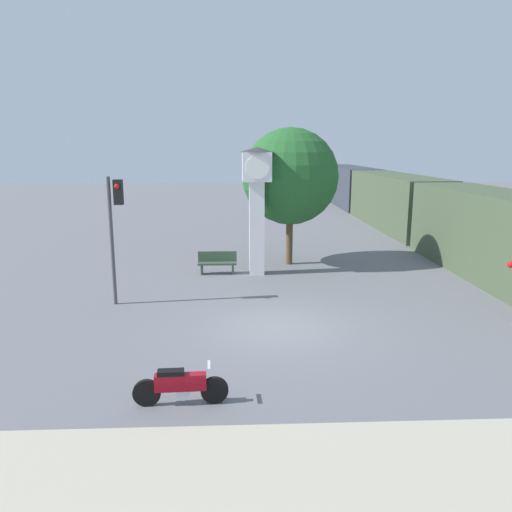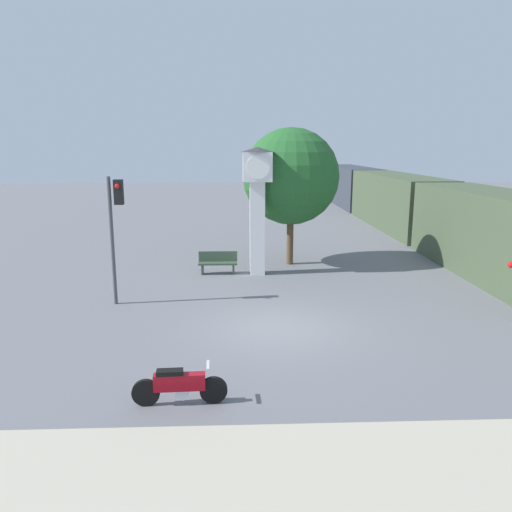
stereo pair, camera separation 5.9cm
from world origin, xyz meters
name	(u,v)px [view 1 (the left image)]	position (x,y,z in m)	size (l,w,h in m)	color
ground_plane	(277,328)	(0.00, 0.00, 0.00)	(120.00, 120.00, 0.00)	slate
motorcycle	(180,386)	(-2.33, -4.32, 0.41)	(1.94, 0.42, 0.85)	black
clock_tower	(257,191)	(-0.29, 6.38, 3.41)	(1.37, 1.37, 5.15)	white
freight_train	(395,201)	(9.30, 18.31, 1.70)	(2.80, 39.83, 3.40)	#425138
traffic_light	(115,218)	(-5.06, 2.49, 2.91)	(0.50, 0.35, 4.23)	#47474C
street_tree	(290,177)	(1.25, 8.08, 3.89)	(4.18, 4.18, 5.98)	brown
bench	(217,262)	(-1.91, 6.45, 0.49)	(1.60, 0.44, 0.92)	#384C38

